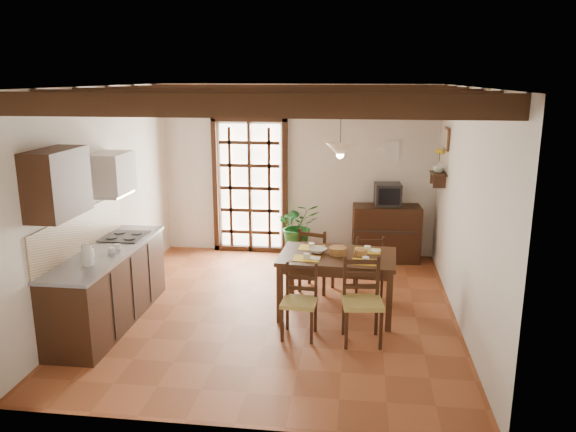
% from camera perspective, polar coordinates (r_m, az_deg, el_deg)
% --- Properties ---
extents(ground_plane, '(5.00, 5.00, 0.00)m').
position_cam_1_polar(ground_plane, '(7.30, -1.19, -9.53)').
color(ground_plane, brown).
extents(room_shell, '(4.52, 5.02, 2.81)m').
position_cam_1_polar(room_shell, '(6.78, -1.27, 4.68)').
color(room_shell, silver).
rests_on(room_shell, ground_plane).
extents(ceiling_beams, '(4.50, 4.34, 0.20)m').
position_cam_1_polar(ceiling_beams, '(6.70, -1.31, 12.07)').
color(ceiling_beams, black).
rests_on(ceiling_beams, room_shell).
extents(french_door, '(1.26, 0.11, 2.32)m').
position_cam_1_polar(french_door, '(9.40, -3.88, 3.32)').
color(french_door, white).
rests_on(french_door, ground_plane).
extents(kitchen_counter, '(0.64, 2.25, 1.38)m').
position_cam_1_polar(kitchen_counter, '(7.13, -17.79, -6.71)').
color(kitchen_counter, black).
rests_on(kitchen_counter, ground_plane).
extents(upper_cabinet, '(0.35, 0.80, 0.70)m').
position_cam_1_polar(upper_cabinet, '(6.23, -22.41, 3.10)').
color(upper_cabinet, black).
rests_on(upper_cabinet, room_shell).
extents(range_hood, '(0.38, 0.60, 0.54)m').
position_cam_1_polar(range_hood, '(7.34, -17.41, 4.10)').
color(range_hood, white).
rests_on(range_hood, room_shell).
extents(counter_items, '(0.50, 1.43, 0.25)m').
position_cam_1_polar(counter_items, '(7.06, -17.78, -2.77)').
color(counter_items, black).
rests_on(counter_items, kitchen_counter).
extents(dining_table, '(1.47, 0.99, 0.77)m').
position_cam_1_polar(dining_table, '(7.00, 5.04, -4.72)').
color(dining_table, '#382112').
rests_on(dining_table, ground_plane).
extents(chair_near_left, '(0.41, 0.40, 0.85)m').
position_cam_1_polar(chair_near_left, '(6.52, 1.16, -9.98)').
color(chair_near_left, '#AD9A4A').
rests_on(chair_near_left, ground_plane).
extents(chair_near_right, '(0.48, 0.47, 0.95)m').
position_cam_1_polar(chair_near_right, '(6.44, 7.50, -10.10)').
color(chair_near_right, '#AD9A4A').
rests_on(chair_near_right, ground_plane).
extents(chair_far_left, '(0.52, 0.51, 0.91)m').
position_cam_1_polar(chair_far_left, '(7.85, 2.88, -5.58)').
color(chair_far_left, '#AD9A4A').
rests_on(chair_far_left, ground_plane).
extents(chair_far_right, '(0.43, 0.42, 0.85)m').
position_cam_1_polar(chair_far_right, '(7.80, 8.13, -5.97)').
color(chair_far_right, '#AD9A4A').
rests_on(chair_far_right, ground_plane).
extents(table_setting, '(1.04, 0.69, 0.10)m').
position_cam_1_polar(table_setting, '(6.96, 5.07, -3.56)').
color(table_setting, yellow).
rests_on(table_setting, dining_table).
extents(table_bowl, '(0.29, 0.29, 0.05)m').
position_cam_1_polar(table_bowl, '(7.04, 3.04, -3.50)').
color(table_bowl, white).
rests_on(table_bowl, dining_table).
extents(sideboard, '(1.10, 0.55, 0.91)m').
position_cam_1_polar(sideboard, '(9.19, 9.93, -1.74)').
color(sideboard, black).
rests_on(sideboard, ground_plane).
extents(crt_tv, '(0.44, 0.41, 0.35)m').
position_cam_1_polar(crt_tv, '(9.04, 10.10, 2.18)').
color(crt_tv, black).
rests_on(crt_tv, sideboard).
extents(fuse_box, '(0.25, 0.03, 0.32)m').
position_cam_1_polar(fuse_box, '(9.19, 10.42, 6.50)').
color(fuse_box, white).
rests_on(fuse_box, room_shell).
extents(plant_pot, '(0.37, 0.37, 0.23)m').
position_cam_1_polar(plant_pot, '(9.25, 1.02, -3.64)').
color(plant_pot, maroon).
rests_on(plant_pot, ground_plane).
extents(potted_plant, '(2.17, 2.02, 1.97)m').
position_cam_1_polar(potted_plant, '(9.12, 1.04, -0.89)').
color(potted_plant, '#144C19').
rests_on(potted_plant, ground_plane).
extents(wall_shelf, '(0.20, 0.42, 0.20)m').
position_cam_1_polar(wall_shelf, '(8.42, 15.01, 3.93)').
color(wall_shelf, black).
rests_on(wall_shelf, room_shell).
extents(shelf_vase, '(0.15, 0.15, 0.15)m').
position_cam_1_polar(shelf_vase, '(8.40, 15.07, 4.86)').
color(shelf_vase, '#B2BFB2').
rests_on(shelf_vase, wall_shelf).
extents(shelf_flowers, '(0.14, 0.14, 0.36)m').
position_cam_1_polar(shelf_flowers, '(8.37, 15.16, 6.26)').
color(shelf_flowers, yellow).
rests_on(shelf_flowers, shelf_vase).
extents(framed_picture, '(0.03, 0.32, 0.32)m').
position_cam_1_polar(framed_picture, '(8.36, 15.82, 7.54)').
color(framed_picture, brown).
rests_on(framed_picture, room_shell).
extents(pendant_lamp, '(0.36, 0.36, 0.84)m').
position_cam_1_polar(pendant_lamp, '(6.79, 5.33, 6.86)').
color(pendant_lamp, black).
rests_on(pendant_lamp, room_shell).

